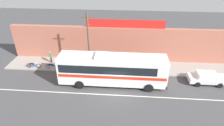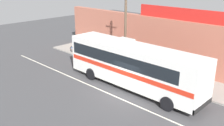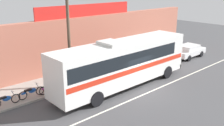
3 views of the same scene
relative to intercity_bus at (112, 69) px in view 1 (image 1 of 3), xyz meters
name	(u,v)px [view 1 (image 1 of 3)]	position (x,y,z in m)	size (l,w,h in m)	color
ground_plane	(116,91)	(0.56, -1.32, -2.07)	(70.00, 70.00, 0.00)	#444447
sidewalk_slab	(118,66)	(0.56, 3.88, -2.00)	(30.00, 3.60, 0.14)	gray
storefront_facade	(119,44)	(0.56, 6.03, 0.33)	(30.00, 0.70, 4.80)	#B26651
storefront_billboard	(125,24)	(1.31, 6.03, 3.28)	(10.43, 0.12, 1.10)	red
road_center_stripe	(115,95)	(0.56, -2.12, -2.06)	(30.00, 0.14, 0.01)	silver
intercity_bus	(112,69)	(0.00, 0.00, 0.00)	(12.06, 2.68, 3.78)	white
parked_car	(207,78)	(11.09, 0.99, -1.33)	(4.26, 1.82, 1.37)	silver
utility_pole	(89,42)	(-2.98, 2.59, 1.99)	(1.60, 0.22, 7.56)	brown
motorcycle_green	(52,66)	(-8.01, 2.55, -1.50)	(1.87, 0.56, 0.94)	black
motorcycle_red	(33,65)	(-10.57, 2.54, -1.50)	(1.96, 0.56, 0.94)	black
motorcycle_purple	(66,66)	(-6.24, 2.64, -1.50)	(1.87, 0.56, 0.94)	black
motorcycle_blue	(76,67)	(-4.82, 2.46, -1.50)	(1.88, 0.56, 0.94)	black
pedestrian_far_right	(51,56)	(-8.72, 4.16, -0.97)	(0.30, 0.48, 1.66)	black
pedestrian_far_left	(137,60)	(3.10, 3.97, -0.96)	(0.30, 0.48, 1.67)	brown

